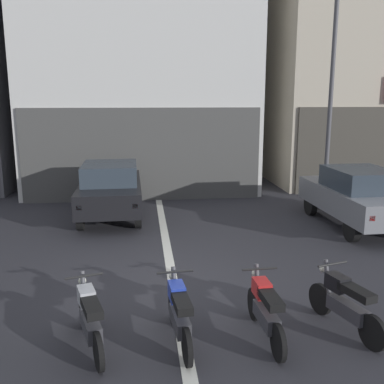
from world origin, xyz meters
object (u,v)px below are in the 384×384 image
(car_grey_parked_kerbside, at_px, (358,195))
(motorcycle_red_row_centre, at_px, (265,309))
(street_lamp, at_px, (332,78))
(motorcycle_silver_row_leftmost, at_px, (90,317))
(motorcycle_black_row_right_mid, at_px, (345,302))
(motorcycle_blue_row_left_mid, at_px, (179,313))
(car_black_crossing_near, at_px, (111,188))

(car_grey_parked_kerbside, xyz_separation_m, motorcycle_red_row_centre, (-4.14, -5.39, -0.43))
(street_lamp, xyz_separation_m, motorcycle_red_row_centre, (-4.30, -7.93, -3.69))
(street_lamp, bearing_deg, motorcycle_red_row_centre, -118.45)
(car_grey_parked_kerbside, height_order, motorcycle_silver_row_leftmost, car_grey_parked_kerbside)
(street_lamp, xyz_separation_m, motorcycle_black_row_right_mid, (-3.03, -7.85, -3.69))
(motorcycle_black_row_right_mid, bearing_deg, motorcycle_blue_row_left_mid, -178.93)
(motorcycle_red_row_centre, height_order, motorcycle_black_row_right_mid, same)
(motorcycle_silver_row_leftmost, xyz_separation_m, motorcycle_black_row_right_mid, (3.81, 0.04, 0.00))
(street_lamp, bearing_deg, car_grey_parked_kerbside, -93.60)
(car_grey_parked_kerbside, distance_m, street_lamp, 4.14)
(street_lamp, bearing_deg, motorcycle_silver_row_leftmost, -130.92)
(motorcycle_blue_row_left_mid, bearing_deg, car_black_crossing_near, 101.38)
(car_black_crossing_near, xyz_separation_m, car_grey_parked_kerbside, (6.85, -1.78, 0.00))
(street_lamp, height_order, motorcycle_blue_row_left_mid, street_lamp)
(motorcycle_red_row_centre, bearing_deg, motorcycle_black_row_right_mid, 3.45)
(motorcycle_silver_row_leftmost, bearing_deg, motorcycle_blue_row_left_mid, -0.27)
(street_lamp, distance_m, motorcycle_red_row_centre, 9.75)
(car_grey_parked_kerbside, height_order, motorcycle_red_row_centre, car_grey_parked_kerbside)
(car_black_crossing_near, height_order, motorcycle_black_row_right_mid, car_black_crossing_near)
(motorcycle_blue_row_left_mid, bearing_deg, motorcycle_black_row_right_mid, 1.07)
(motorcycle_blue_row_left_mid, xyz_separation_m, motorcycle_black_row_right_mid, (2.54, 0.05, 0.00))
(car_black_crossing_near, height_order, street_lamp, street_lamp)
(car_black_crossing_near, bearing_deg, motorcycle_black_row_right_mid, -60.73)
(car_grey_parked_kerbside, xyz_separation_m, street_lamp, (0.16, 2.54, 3.26))
(car_grey_parked_kerbside, xyz_separation_m, motorcycle_blue_row_left_mid, (-5.41, -5.36, -0.43))
(street_lamp, bearing_deg, motorcycle_black_row_right_mid, -111.09)
(car_black_crossing_near, xyz_separation_m, motorcycle_silver_row_leftmost, (0.16, -7.14, -0.43))
(car_black_crossing_near, relative_size, motorcycle_silver_row_leftmost, 2.55)
(car_black_crossing_near, bearing_deg, street_lamp, 6.14)
(car_black_crossing_near, distance_m, motorcycle_black_row_right_mid, 8.15)
(street_lamp, bearing_deg, car_black_crossing_near, -173.86)
(car_grey_parked_kerbside, distance_m, motorcycle_blue_row_left_mid, 7.63)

